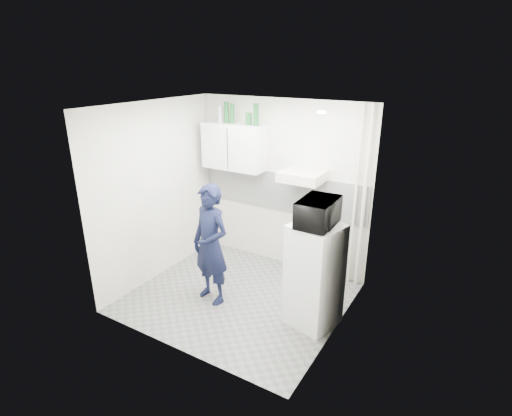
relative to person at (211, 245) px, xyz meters
The scene contains 22 objects.
floor 0.90m from the person, 36.40° to the left, with size 2.80×2.80×0.00m, color #575753.
ceiling 1.81m from the person, 36.40° to the left, with size 2.80×2.80×0.00m, color white.
wall_back 1.56m from the person, 78.94° to the left, with size 2.80×2.80×0.00m, color beige.
wall_left 1.23m from the person, 169.31° to the left, with size 2.60×2.60×0.00m, color beige.
wall_right 1.76m from the person, ahead, with size 2.60×2.60×0.00m, color beige.
person is the anchor object (origin of this frame).
stove 1.58m from the person, 52.88° to the left, with size 0.47×0.47×0.76m, color beige.
fridge 1.41m from the person, ahead, with size 0.55×0.55×1.32m, color white.
stove_top 1.52m from the person, 52.88° to the left, with size 0.45×0.45×0.03m, color black.
saucepan 1.51m from the person, 49.97° to the left, with size 0.17×0.17×0.09m, color silver.
microwave 1.55m from the person, ahead, with size 0.39×0.57×0.32m, color black.
bottle_b 2.10m from the person, 118.91° to the left, with size 0.07×0.07×0.25m, color #B2B7BC.
bottle_c 2.09m from the person, 114.71° to the left, with size 0.08×0.08×0.32m, color #144C1E.
bottle_d 2.05m from the person, 110.81° to the left, with size 0.07×0.07×0.30m, color #144C1E.
canister_b 1.96m from the person, 98.69° to the left, with size 0.09×0.09×0.18m, color #144C1E.
bottle_e 2.01m from the person, 93.14° to the left, with size 0.08×0.08×0.32m, color #144C1E.
upper_cabinet 1.71m from the person, 109.87° to the left, with size 1.00×0.35×0.70m, color white.
range_hood 1.60m from the person, 58.72° to the left, with size 0.60×0.50×0.14m, color beige.
backsplash 1.52m from the person, 78.83° to the left, with size 2.74×0.03×0.60m, color white.
pipe_a 2.16m from the person, 41.05° to the left, with size 0.05×0.05×2.60m, color beige.
pipe_b 2.07m from the person, 43.29° to the left, with size 0.04×0.04×2.60m, color beige.
ceiling_spot_fixture 2.21m from the person, 17.71° to the left, with size 0.10×0.10×0.02m, color white.
Camera 1 is at (2.66, -3.98, 3.11)m, focal length 28.00 mm.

